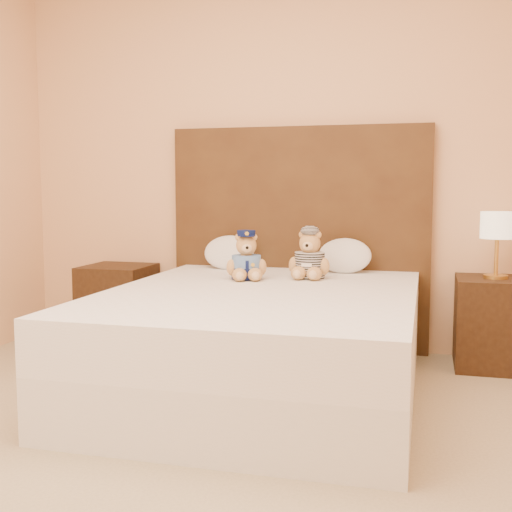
{
  "coord_description": "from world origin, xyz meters",
  "views": [
    {
      "loc": [
        0.84,
        -2.06,
        1.09
      ],
      "look_at": [
        -0.1,
        1.45,
        0.7
      ],
      "focal_mm": 45.0,
      "sensor_mm": 36.0,
      "label": 1
    }
  ],
  "objects_px": {
    "lamp": "(498,229)",
    "teddy_police": "(246,255)",
    "bed": "(261,341)",
    "nightstand_left": "(118,304)",
    "teddy_prisoner": "(310,254)",
    "nightstand_right": "(494,323)",
    "pillow_left": "(229,251)",
    "pillow_right": "(345,254)"
  },
  "relations": [
    {
      "from": "bed",
      "to": "teddy_police",
      "type": "relative_size",
      "value": 6.93
    },
    {
      "from": "lamp",
      "to": "teddy_police",
      "type": "relative_size",
      "value": 1.39
    },
    {
      "from": "nightstand_left",
      "to": "pillow_right",
      "type": "relative_size",
      "value": 1.62
    },
    {
      "from": "nightstand_left",
      "to": "nightstand_right",
      "type": "height_order",
      "value": "same"
    },
    {
      "from": "nightstand_right",
      "to": "pillow_right",
      "type": "bearing_deg",
      "value": 178.12
    },
    {
      "from": "pillow_left",
      "to": "pillow_right",
      "type": "relative_size",
      "value": 1.01
    },
    {
      "from": "bed",
      "to": "pillow_right",
      "type": "relative_size",
      "value": 5.88
    },
    {
      "from": "bed",
      "to": "nightstand_left",
      "type": "relative_size",
      "value": 3.64
    },
    {
      "from": "teddy_prisoner",
      "to": "pillow_left",
      "type": "xyz_separation_m",
      "value": [
        -0.61,
        0.32,
        -0.02
      ]
    },
    {
      "from": "bed",
      "to": "lamp",
      "type": "distance_m",
      "value": 1.59
    },
    {
      "from": "teddy_police",
      "to": "pillow_left",
      "type": "relative_size",
      "value": 0.84
    },
    {
      "from": "pillow_right",
      "to": "teddy_prisoner",
      "type": "bearing_deg",
      "value": -117.61
    },
    {
      "from": "nightstand_left",
      "to": "teddy_prisoner",
      "type": "xyz_separation_m",
      "value": [
        1.42,
        -0.29,
        0.42
      ]
    },
    {
      "from": "nightstand_left",
      "to": "pillow_left",
      "type": "bearing_deg",
      "value": 2.12
    },
    {
      "from": "bed",
      "to": "lamp",
      "type": "height_order",
      "value": "lamp"
    },
    {
      "from": "lamp",
      "to": "pillow_left",
      "type": "xyz_separation_m",
      "value": [
        -1.69,
        0.03,
        -0.18
      ]
    },
    {
      "from": "bed",
      "to": "teddy_police",
      "type": "bearing_deg",
      "value": 116.98
    },
    {
      "from": "pillow_left",
      "to": "pillow_right",
      "type": "xyz_separation_m",
      "value": [
        0.78,
        0.0,
        -0.0
      ]
    },
    {
      "from": "bed",
      "to": "nightstand_left",
      "type": "distance_m",
      "value": 1.48
    },
    {
      "from": "lamp",
      "to": "pillow_left",
      "type": "distance_m",
      "value": 1.7
    },
    {
      "from": "nightstand_left",
      "to": "teddy_police",
      "type": "height_order",
      "value": "teddy_police"
    },
    {
      "from": "nightstand_left",
      "to": "teddy_prisoner",
      "type": "bearing_deg",
      "value": -11.7
    },
    {
      "from": "nightstand_right",
      "to": "pillow_right",
      "type": "height_order",
      "value": "pillow_right"
    },
    {
      "from": "lamp",
      "to": "teddy_police",
      "type": "distance_m",
      "value": 1.51
    },
    {
      "from": "nightstand_left",
      "to": "nightstand_right",
      "type": "bearing_deg",
      "value": 0.0
    },
    {
      "from": "lamp",
      "to": "nightstand_right",
      "type": "bearing_deg",
      "value": 0.0
    },
    {
      "from": "teddy_prisoner",
      "to": "pillow_right",
      "type": "bearing_deg",
      "value": 65.07
    },
    {
      "from": "bed",
      "to": "teddy_prisoner",
      "type": "bearing_deg",
      "value": 71.56
    },
    {
      "from": "bed",
      "to": "nightstand_right",
      "type": "xyz_separation_m",
      "value": [
        1.25,
        0.8,
        -0.0
      ]
    },
    {
      "from": "lamp",
      "to": "teddy_police",
      "type": "bearing_deg",
      "value": -163.17
    },
    {
      "from": "nightstand_right",
      "to": "teddy_police",
      "type": "bearing_deg",
      "value": -163.17
    },
    {
      "from": "pillow_left",
      "to": "nightstand_right",
      "type": "bearing_deg",
      "value": -1.02
    },
    {
      "from": "teddy_police",
      "to": "nightstand_left",
      "type": "bearing_deg",
      "value": 138.26
    },
    {
      "from": "bed",
      "to": "pillow_right",
      "type": "distance_m",
      "value": 0.98
    },
    {
      "from": "nightstand_right",
      "to": "pillow_right",
      "type": "distance_m",
      "value": 0.99
    },
    {
      "from": "bed",
      "to": "teddy_prisoner",
      "type": "height_order",
      "value": "teddy_prisoner"
    },
    {
      "from": "pillow_left",
      "to": "lamp",
      "type": "bearing_deg",
      "value": -1.02
    },
    {
      "from": "lamp",
      "to": "teddy_police",
      "type": "xyz_separation_m",
      "value": [
        -1.44,
        -0.43,
        -0.15
      ]
    },
    {
      "from": "teddy_police",
      "to": "lamp",
      "type": "bearing_deg",
      "value": -2.7
    },
    {
      "from": "nightstand_left",
      "to": "bed",
      "type": "bearing_deg",
      "value": -32.62
    },
    {
      "from": "teddy_prisoner",
      "to": "pillow_right",
      "type": "distance_m",
      "value": 0.37
    },
    {
      "from": "bed",
      "to": "nightstand_left",
      "type": "xyz_separation_m",
      "value": [
        -1.25,
        0.8,
        -0.0
      ]
    }
  ]
}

